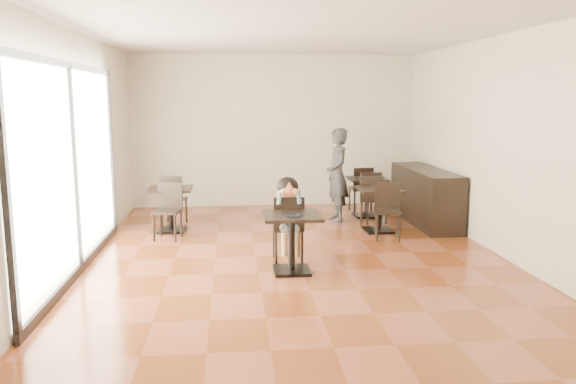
{
  "coord_description": "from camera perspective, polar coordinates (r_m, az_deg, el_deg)",
  "views": [
    {
      "loc": [
        -0.91,
        -7.95,
        2.28
      ],
      "look_at": [
        -0.14,
        -0.29,
        1.0
      ],
      "focal_mm": 35.0,
      "sensor_mm": 36.0,
      "label": 1
    }
  ],
  "objects": [
    {
      "name": "adult_patron",
      "position": [
        10.54,
        5.02,
        1.74
      ],
      "size": [
        0.47,
        0.67,
        1.75
      ],
      "primitive_type": "imported",
      "rotation": [
        0.0,
        0.0,
        -1.49
      ],
      "color": "#393A3E",
      "rests_on": "floor"
    },
    {
      "name": "chair_mid_b",
      "position": [
        9.3,
        10.11,
        -2.01
      ],
      "size": [
        0.49,
        0.49,
        0.92
      ],
      "primitive_type": null,
      "rotation": [
        0.0,
        0.0,
        -0.21
      ],
      "color": "black",
      "rests_on": "floor"
    },
    {
      "name": "storefront_window",
      "position": [
        7.78,
        -21.07,
        2.31
      ],
      "size": [
        0.04,
        4.5,
        2.6
      ],
      "primitive_type": "cube",
      "color": "white",
      "rests_on": "floor"
    },
    {
      "name": "chair_left_b",
      "position": [
        9.38,
        -12.17,
        -1.95
      ],
      "size": [
        0.49,
        0.49,
        0.92
      ],
      "primitive_type": null,
      "rotation": [
        0.0,
        0.0,
        -0.19
      ],
      "color": "black",
      "rests_on": "floor"
    },
    {
      "name": "wall_back",
      "position": [
        12.01,
        -1.4,
        6.2
      ],
      "size": [
        6.0,
        0.01,
        3.2
      ],
      "primitive_type": "cube",
      "color": "silver",
      "rests_on": "floor"
    },
    {
      "name": "service_counter",
      "position": [
        10.72,
        13.73,
        -0.38
      ],
      "size": [
        0.6,
        2.4,
        1.0
      ],
      "primitive_type": "cube",
      "color": "black",
      "rests_on": "floor"
    },
    {
      "name": "wall_right",
      "position": [
        8.89,
        20.43,
        4.46
      ],
      "size": [
        0.01,
        8.0,
        3.2
      ],
      "primitive_type": "cube",
      "color": "silver",
      "rests_on": "floor"
    },
    {
      "name": "chair_left_a",
      "position": [
        10.45,
        -11.52,
        -0.76
      ],
      "size": [
        0.49,
        0.49,
        0.92
      ],
      "primitive_type": null,
      "rotation": [
        0.0,
        0.0,
        2.95
      ],
      "color": "black",
      "rests_on": "floor"
    },
    {
      "name": "chair_back_b",
      "position": [
        10.5,
        8.73,
        -0.65
      ],
      "size": [
        0.44,
        0.44,
        0.92
      ],
      "primitive_type": null,
      "rotation": [
        0.0,
        0.0,
        0.08
      ],
      "color": "black",
      "rests_on": "floor"
    },
    {
      "name": "plate",
      "position": [
        7.26,
        0.48,
        -2.36
      ],
      "size": [
        0.27,
        0.27,
        0.02
      ],
      "primitive_type": "cylinder",
      "color": "black",
      "rests_on": "child_table"
    },
    {
      "name": "child_chair",
      "position": [
        7.96,
        -0.04,
        -3.68
      ],
      "size": [
        0.43,
        0.43,
        0.95
      ],
      "primitive_type": null,
      "rotation": [
        0.0,
        0.0,
        3.14
      ],
      "color": "black",
      "rests_on": "floor"
    },
    {
      "name": "child_table",
      "position": [
        7.44,
        0.39,
        -5.24
      ],
      "size": [
        0.75,
        0.75,
        0.79
      ],
      "primitive_type": null,
      "color": "black",
      "rests_on": "floor"
    },
    {
      "name": "cafe_table_mid",
      "position": [
        9.83,
        9.23,
        -1.82
      ],
      "size": [
        0.86,
        0.86,
        0.76
      ],
      "primitive_type": null,
      "rotation": [
        0.0,
        0.0,
        -0.21
      ],
      "color": "black",
      "rests_on": "floor"
    },
    {
      "name": "wall_front",
      "position": [
        4.11,
        7.14,
        -0.18
      ],
      "size": [
        6.0,
        0.01,
        3.2
      ],
      "primitive_type": "cube",
      "color": "silver",
      "rests_on": "floor"
    },
    {
      "name": "chair_mid_a",
      "position": [
        10.34,
        8.46,
        -0.8
      ],
      "size": [
        0.49,
        0.49,
        0.92
      ],
      "primitive_type": null,
      "rotation": [
        0.0,
        0.0,
        2.93
      ],
      "color": "black",
      "rests_on": "floor"
    },
    {
      "name": "wall_left",
      "position": [
        8.25,
        -20.45,
        4.12
      ],
      "size": [
        0.01,
        8.0,
        3.2
      ],
      "primitive_type": "cube",
      "color": "silver",
      "rests_on": "floor"
    },
    {
      "name": "cafe_table_back",
      "position": [
        11.04,
        8.01,
        -0.55
      ],
      "size": [
        0.78,
        0.78,
        0.76
      ],
      "primitive_type": null,
      "rotation": [
        0.0,
        0.0,
        0.08
      ],
      "color": "black",
      "rests_on": "floor"
    },
    {
      "name": "ceiling",
      "position": [
        8.06,
        0.81,
        16.0
      ],
      "size": [
        6.0,
        8.0,
        0.01
      ],
      "primitive_type": "cube",
      "color": "silver",
      "rests_on": "floor"
    },
    {
      "name": "pizza_slice",
      "position": [
        7.66,
        0.11,
        0.08
      ],
      "size": [
        0.28,
        0.21,
        0.06
      ],
      "primitive_type": null,
      "color": "#E1A972",
      "rests_on": "child"
    },
    {
      "name": "cafe_table_left",
      "position": [
        9.93,
        -11.81,
        -1.77
      ],
      "size": [
        0.85,
        0.85,
        0.77
      ],
      "primitive_type": null,
      "rotation": [
        0.0,
        0.0,
        -0.19
      ],
      "color": "black",
      "rests_on": "floor"
    },
    {
      "name": "child",
      "position": [
        7.93,
        -0.04,
        -2.82
      ],
      "size": [
        0.43,
        0.6,
        1.19
      ],
      "primitive_type": null,
      "color": "gray",
      "rests_on": "child_chair"
    },
    {
      "name": "chair_back_a",
      "position": [
        11.55,
        7.38,
        0.3
      ],
      "size": [
        0.44,
        0.44,
        0.92
      ],
      "primitive_type": null,
      "rotation": [
        0.0,
        0.0,
        3.22
      ],
      "color": "black",
      "rests_on": "floor"
    },
    {
      "name": "floor",
      "position": [
        8.32,
        0.76,
        -6.46
      ],
      "size": [
        6.0,
        8.0,
        0.01
      ],
      "primitive_type": "cube",
      "color": "brown",
      "rests_on": "ground"
    }
  ]
}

